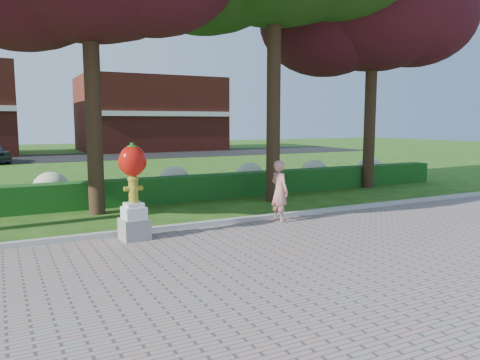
{
  "coord_description": "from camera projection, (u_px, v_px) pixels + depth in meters",
  "views": [
    {
      "loc": [
        -4.41,
        -7.4,
        2.6
      ],
      "look_at": [
        -0.05,
        1.0,
        1.41
      ],
      "focal_mm": 35.0,
      "sensor_mm": 36.0,
      "label": 1
    }
  ],
  "objects": [
    {
      "name": "hydrangea_row",
      "position": [
        162.0,
        181.0,
        16.09
      ],
      "size": [
        20.1,
        1.1,
        0.99
      ],
      "color": "#B8C395",
      "rests_on": "ground"
    },
    {
      "name": "curb",
      "position": [
        204.0,
        224.0,
        11.49
      ],
      "size": [
        40.0,
        0.18,
        0.15
      ],
      "primitive_type": "cube",
      "color": "#ADADA5",
      "rests_on": "ground"
    },
    {
      "name": "hydrant_sculpture",
      "position": [
        133.0,
        189.0,
        10.06
      ],
      "size": [
        0.61,
        0.61,
        2.1
      ],
      "rotation": [
        0.0,
        0.0,
        0.08
      ],
      "color": "gray",
      "rests_on": "walkway"
    },
    {
      "name": "walkway",
      "position": [
        445.0,
        349.0,
        5.34
      ],
      "size": [
        40.0,
        14.0,
        0.04
      ],
      "primitive_type": "cube",
      "color": "gray",
      "rests_on": "ground"
    },
    {
      "name": "woman",
      "position": [
        280.0,
        191.0,
        11.92
      ],
      "size": [
        0.44,
        0.61,
        1.57
      ],
      "primitive_type": "imported",
      "rotation": [
        0.0,
        0.0,
        1.68
      ],
      "color": "tan",
      "rests_on": "walkway"
    },
    {
      "name": "building_right",
      "position": [
        150.0,
        114.0,
        42.05
      ],
      "size": [
        12.0,
        8.0,
        6.4
      ],
      "primitive_type": "cube",
      "color": "maroon",
      "rests_on": "ground"
    },
    {
      "name": "street",
      "position": [
        67.0,
        157.0,
        33.5
      ],
      "size": [
        50.0,
        8.0,
        0.02
      ],
      "primitive_type": "cube",
      "color": "black",
      "rests_on": "ground"
    },
    {
      "name": "ground",
      "position": [
        266.0,
        259.0,
        8.86
      ],
      "size": [
        100.0,
        100.0,
        0.0
      ],
      "primitive_type": "plane",
      "color": "#254E13",
      "rests_on": "ground"
    },
    {
      "name": "tree_far_right",
      "position": [
        370.0,
        5.0,
        17.62
      ],
      "size": [
        7.88,
        6.72,
        10.21
      ],
      "color": "black",
      "rests_on": "ground"
    },
    {
      "name": "lawn_hedge",
      "position": [
        155.0,
        190.0,
        14.97
      ],
      "size": [
        24.0,
        0.7,
        0.8
      ],
      "primitive_type": "cube",
      "color": "#144513",
      "rests_on": "ground"
    }
  ]
}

